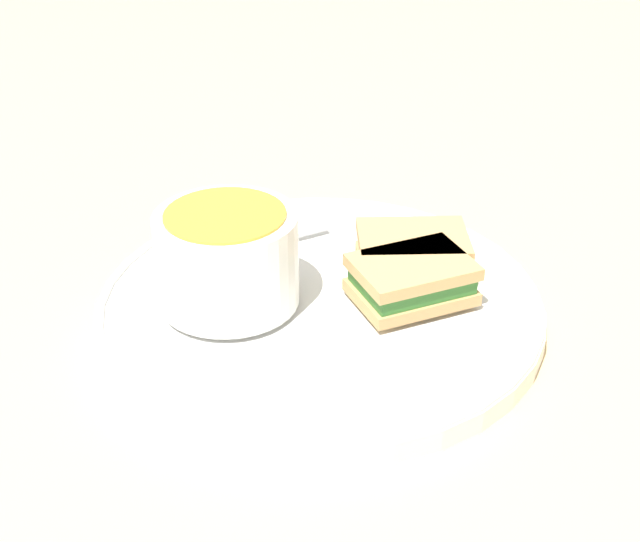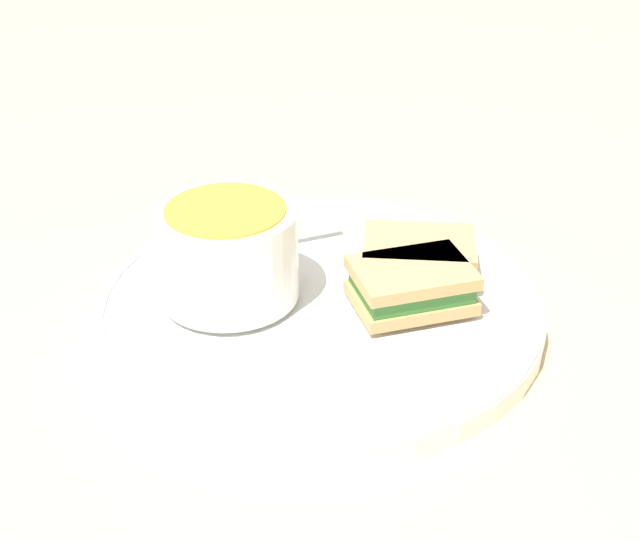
% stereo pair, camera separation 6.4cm
% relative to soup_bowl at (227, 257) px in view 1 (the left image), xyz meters
% --- Properties ---
extents(ground_plane, '(2.40, 2.40, 0.00)m').
position_rel_soup_bowl_xyz_m(ground_plane, '(-0.02, -0.06, -0.06)').
color(ground_plane, '#D1B27F').
extents(plate, '(0.32, 0.32, 0.02)m').
position_rel_soup_bowl_xyz_m(plate, '(-0.02, -0.06, -0.04)').
color(plate, white).
rests_on(plate, ground_plane).
extents(soup_bowl, '(0.10, 0.10, 0.07)m').
position_rel_soup_bowl_xyz_m(soup_bowl, '(0.00, 0.00, 0.00)').
color(soup_bowl, white).
rests_on(soup_bowl, plate).
extents(spoon, '(0.03, 0.11, 0.01)m').
position_rel_soup_bowl_xyz_m(spoon, '(0.06, -0.02, -0.03)').
color(spoon, silver).
rests_on(spoon, plate).
extents(sandwich_half_near, '(0.06, 0.08, 0.03)m').
position_rel_soup_bowl_xyz_m(sandwich_half_near, '(-0.06, -0.12, -0.02)').
color(sandwich_half_near, tan).
rests_on(sandwich_half_near, plate).
extents(sandwich_half_far, '(0.09, 0.10, 0.03)m').
position_rel_soup_bowl_xyz_m(sandwich_half_far, '(-0.02, -0.14, -0.02)').
color(sandwich_half_far, tan).
rests_on(sandwich_half_far, plate).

